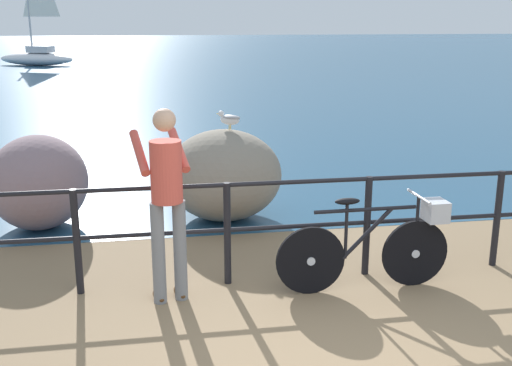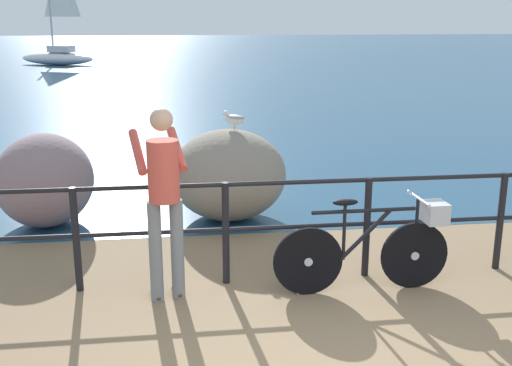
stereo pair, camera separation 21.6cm
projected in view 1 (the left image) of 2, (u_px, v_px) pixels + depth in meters
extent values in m
cube|color=#846B4C|center=(190.00, 88.00, 23.30)|extent=(120.00, 120.00, 0.10)
cube|color=navy|center=(169.00, 50.00, 50.39)|extent=(120.00, 90.00, 0.01)
cylinder|color=black|center=(77.00, 242.00, 5.72)|extent=(0.07, 0.07, 1.02)
cylinder|color=black|center=(227.00, 234.00, 5.94)|extent=(0.07, 0.07, 1.02)
cylinder|color=black|center=(367.00, 226.00, 6.16)|extent=(0.07, 0.07, 1.02)
cylinder|color=black|center=(497.00, 219.00, 6.39)|extent=(0.07, 0.07, 1.02)
cylinder|color=black|center=(299.00, 182.00, 5.93)|extent=(7.03, 0.04, 0.04)
cylinder|color=black|center=(299.00, 226.00, 6.04)|extent=(7.03, 0.04, 0.04)
cylinder|color=black|center=(310.00, 261.00, 5.76)|extent=(0.66, 0.05, 0.66)
cylinder|color=#B7BCC6|center=(310.00, 261.00, 5.76)|extent=(0.08, 0.06, 0.08)
cylinder|color=black|center=(415.00, 253.00, 5.94)|extent=(0.66, 0.05, 0.66)
cylinder|color=#B7BCC6|center=(415.00, 253.00, 5.94)|extent=(0.08, 0.06, 0.08)
cylinder|color=black|center=(366.00, 210.00, 5.73)|extent=(0.99, 0.05, 0.04)
cylinder|color=black|center=(367.00, 233.00, 5.80)|extent=(0.50, 0.05, 0.50)
cylinder|color=black|center=(346.00, 232.00, 5.75)|extent=(0.03, 0.03, 0.53)
ellipsoid|color=black|center=(347.00, 201.00, 5.68)|extent=(0.24, 0.10, 0.06)
cylinder|color=black|center=(417.00, 225.00, 5.87)|extent=(0.03, 0.03, 0.57)
cylinder|color=#B7BCC6|center=(419.00, 196.00, 5.80)|extent=(0.04, 0.48, 0.03)
cube|color=#B7BCC6|center=(435.00, 211.00, 5.87)|extent=(0.20, 0.24, 0.20)
cylinder|color=slate|center=(158.00, 254.00, 5.54)|extent=(0.12, 0.12, 0.95)
ellipsoid|color=#513319|center=(159.00, 295.00, 5.71)|extent=(0.15, 0.28, 0.08)
cylinder|color=slate|center=(180.00, 251.00, 5.61)|extent=(0.12, 0.12, 0.95)
ellipsoid|color=#513319|center=(180.00, 292.00, 5.78)|extent=(0.15, 0.28, 0.08)
cylinder|color=#CC4C3F|center=(166.00, 172.00, 5.38)|extent=(0.28, 0.28, 0.55)
sphere|color=tan|center=(164.00, 120.00, 5.27)|extent=(0.20, 0.20, 0.20)
cylinder|color=#CC4C3F|center=(139.00, 153.00, 5.50)|extent=(0.19, 0.52, 0.34)
cylinder|color=#CC4C3F|center=(179.00, 149.00, 5.63)|extent=(0.19, 0.52, 0.34)
ellipsoid|color=gray|center=(224.00, 175.00, 7.89)|extent=(1.48, 1.50, 1.16)
ellipsoid|color=gray|center=(38.00, 182.00, 7.55)|extent=(1.19, 1.39, 1.16)
cylinder|color=gold|center=(229.00, 127.00, 7.75)|extent=(0.01, 0.01, 0.06)
cylinder|color=gold|center=(231.00, 127.00, 7.79)|extent=(0.01, 0.01, 0.06)
ellipsoid|color=white|center=(230.00, 120.00, 7.75)|extent=(0.28, 0.23, 0.13)
ellipsoid|color=#9E9EA3|center=(231.00, 117.00, 7.73)|extent=(0.27, 0.23, 0.06)
sphere|color=white|center=(221.00, 114.00, 7.78)|extent=(0.08, 0.08, 0.08)
cone|color=gold|center=(218.00, 114.00, 7.80)|extent=(0.06, 0.05, 0.02)
ellipsoid|color=white|center=(36.00, 59.00, 33.71)|extent=(4.55, 2.97, 0.70)
cube|color=silver|center=(40.00, 49.00, 33.50)|extent=(1.51, 1.26, 0.36)
cylinder|color=#B2B2B7|center=(29.00, 13.00, 33.12)|extent=(0.10, 0.10, 4.20)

